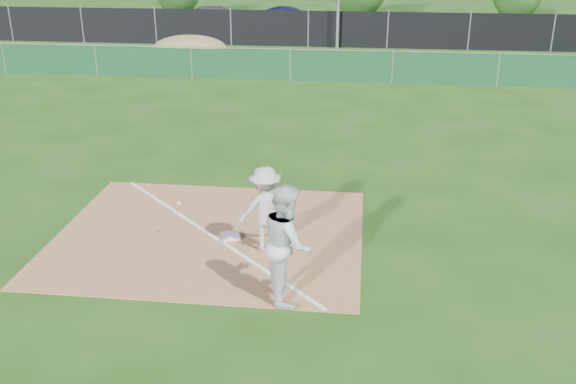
{
  "coord_description": "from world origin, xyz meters",
  "views": [
    {
      "loc": [
        2.88,
        -10.16,
        5.63
      ],
      "look_at": [
        1.56,
        1.0,
        1.0
      ],
      "focal_mm": 40.0,
      "sensor_mm": 36.0,
      "label": 1
    }
  ],
  "objects_px": {
    "play_at_first": "(265,209)",
    "car_left": "(218,18)",
    "first_base": "(231,236)",
    "car_mid": "(292,19)",
    "car_right": "(397,24)",
    "runner": "(287,243)"
  },
  "relations": [
    {
      "from": "play_at_first",
      "to": "runner",
      "type": "height_order",
      "value": "runner"
    },
    {
      "from": "car_right",
      "to": "car_left",
      "type": "bearing_deg",
      "value": 91.38
    },
    {
      "from": "runner",
      "to": "car_right",
      "type": "height_order",
      "value": "runner"
    },
    {
      "from": "car_right",
      "to": "play_at_first",
      "type": "bearing_deg",
      "value": 175.89
    },
    {
      "from": "first_base",
      "to": "car_mid",
      "type": "bearing_deg",
      "value": 93.88
    },
    {
      "from": "runner",
      "to": "car_right",
      "type": "xyz_separation_m",
      "value": [
        2.84,
        28.62,
        -0.37
      ]
    },
    {
      "from": "play_at_first",
      "to": "car_right",
      "type": "bearing_deg",
      "value": 82.73
    },
    {
      "from": "play_at_first",
      "to": "car_mid",
      "type": "xyz_separation_m",
      "value": [
        -2.6,
        27.57,
        -0.13
      ]
    },
    {
      "from": "play_at_first",
      "to": "runner",
      "type": "bearing_deg",
      "value": -69.71
    },
    {
      "from": "first_base",
      "to": "car_right",
      "type": "relative_size",
      "value": 0.08
    },
    {
      "from": "play_at_first",
      "to": "car_left",
      "type": "height_order",
      "value": "play_at_first"
    },
    {
      "from": "car_left",
      "to": "car_mid",
      "type": "distance_m",
      "value": 4.39
    },
    {
      "from": "runner",
      "to": "car_left",
      "type": "relative_size",
      "value": 0.44
    },
    {
      "from": "car_left",
      "to": "car_mid",
      "type": "relative_size",
      "value": 1.06
    },
    {
      "from": "play_at_first",
      "to": "car_right",
      "type": "relative_size",
      "value": 0.55
    },
    {
      "from": "car_mid",
      "to": "first_base",
      "type": "bearing_deg",
      "value": 165.51
    },
    {
      "from": "first_base",
      "to": "play_at_first",
      "type": "distance_m",
      "value": 1.13
    },
    {
      "from": "play_at_first",
      "to": "first_base",
      "type": "bearing_deg",
      "value": 155.47
    },
    {
      "from": "runner",
      "to": "car_left",
      "type": "distance_m",
      "value": 29.92
    },
    {
      "from": "first_base",
      "to": "car_mid",
      "type": "xyz_separation_m",
      "value": [
        -1.85,
        27.23,
        0.65
      ]
    },
    {
      "from": "car_left",
      "to": "car_mid",
      "type": "height_order",
      "value": "car_left"
    },
    {
      "from": "car_left",
      "to": "first_base",
      "type": "bearing_deg",
      "value": -173.49
    }
  ]
}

